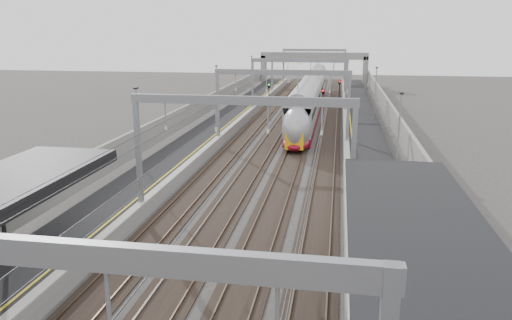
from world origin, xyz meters
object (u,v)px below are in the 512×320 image
(train, at_px, (310,100))
(overbridge, at_px, (314,60))
(signal_green, at_px, (269,90))
(bench, at_px, (393,313))

(train, bearing_deg, overbridge, 92.27)
(train, distance_m, signal_green, 10.54)
(overbridge, xyz_separation_m, signal_green, (-5.20, -29.71, -2.89))
(signal_green, bearing_deg, bench, -77.94)
(bench, bearing_deg, signal_green, 102.06)
(bench, bearing_deg, overbridge, 94.82)
(overbridge, xyz_separation_m, train, (1.50, -37.83, -3.20))
(train, distance_m, bench, 51.79)
(bench, bearing_deg, train, 96.69)
(overbridge, height_order, signal_green, overbridge)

